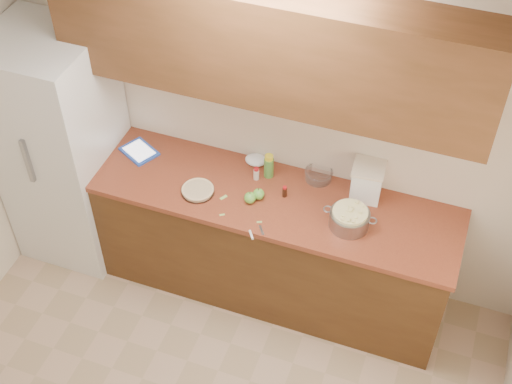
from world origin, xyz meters
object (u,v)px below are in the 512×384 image
(colander, at_px, (349,218))
(tablet, at_px, (139,151))
(flour_canister, at_px, (367,181))
(pie, at_px, (198,190))

(colander, xyz_separation_m, tablet, (-1.53, 0.17, -0.05))
(flour_canister, bearing_deg, colander, -96.46)
(pie, relative_size, flour_canister, 0.88)
(colander, bearing_deg, tablet, 173.82)
(tablet, bearing_deg, pie, 5.45)
(flour_canister, bearing_deg, tablet, -175.30)
(pie, relative_size, colander, 0.64)
(flour_canister, height_order, tablet, flour_canister)
(colander, distance_m, tablet, 1.54)
(colander, distance_m, flour_canister, 0.30)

